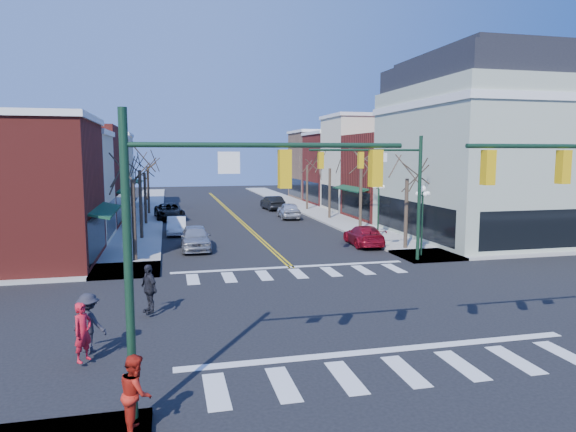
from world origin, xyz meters
TOP-DOWN VIEW (x-y plane):
  - ground at (0.00, 0.00)m, footprint 160.00×160.00m
  - sidewalk_left at (-8.75, 20.00)m, footprint 3.50×70.00m
  - sidewalk_right at (8.75, 20.00)m, footprint 3.50×70.00m
  - bldg_left_stucco_a at (-15.50, 19.50)m, footprint 10.00×7.00m
  - bldg_left_brick_b at (-15.50, 27.50)m, footprint 10.00×9.00m
  - bldg_left_tan at (-15.50, 35.75)m, footprint 10.00×7.50m
  - bldg_left_stucco_b at (-15.50, 43.50)m, footprint 10.00×8.00m
  - bldg_right_brick_a at (15.50, 25.75)m, footprint 10.00×8.50m
  - bldg_right_stucco at (15.50, 33.50)m, footprint 10.00×7.00m
  - bldg_right_brick_b at (15.50, 41.00)m, footprint 10.00×8.00m
  - bldg_right_tan at (15.50, 49.00)m, footprint 10.00×8.00m
  - victorian_corner at (16.50, 14.50)m, footprint 12.25×14.25m
  - traffic_mast_near_left at (-5.55, -7.40)m, footprint 6.60×0.28m
  - traffic_mast_far_right at (5.55, 7.40)m, footprint 6.60×0.28m
  - lamppost_corner at (8.20, 8.50)m, footprint 0.36×0.36m
  - lamppost_midblock at (8.20, 15.00)m, footprint 0.36×0.36m
  - tree_left_a at (-8.40, 11.00)m, footprint 0.24×0.24m
  - tree_left_b at (-8.40, 19.00)m, footprint 0.24×0.24m
  - tree_left_c at (-8.40, 27.00)m, footprint 0.24×0.24m
  - tree_left_d at (-8.40, 35.00)m, footprint 0.24×0.24m
  - tree_right_a at (8.40, 11.00)m, footprint 0.24×0.24m
  - tree_right_b at (8.40, 19.00)m, footprint 0.24×0.24m
  - tree_right_c at (8.40, 27.00)m, footprint 0.24×0.24m
  - tree_right_d at (8.40, 35.00)m, footprint 0.24×0.24m
  - car_left_near at (-4.82, 14.20)m, footprint 1.92×4.68m
  - car_left_mid at (-5.89, 21.08)m, footprint 1.55×4.11m
  - car_left_far at (-6.40, 30.51)m, footprint 2.98×5.62m
  - car_right_near at (6.40, 13.18)m, footprint 2.31×4.85m
  - car_right_mid at (4.80, 28.59)m, footprint 2.14×4.70m
  - car_right_far at (4.80, 36.40)m, footprint 2.02×4.81m
  - pedestrian_red_a at (-9.03, -3.67)m, footprint 0.72×0.77m
  - pedestrian_red_b at (-7.30, -7.98)m, footprint 0.75×0.92m
  - pedestrian_dark_a at (-7.30, 0.69)m, footprint 0.93×1.19m
  - pedestrian_dark_b at (-8.96, -2.95)m, footprint 1.37×1.22m

SIDE VIEW (x-z plane):
  - ground at x=0.00m, z-range 0.00..0.00m
  - sidewalk_left at x=-8.75m, z-range 0.00..0.15m
  - sidewalk_right at x=8.75m, z-range 0.00..0.15m
  - car_left_mid at x=-5.89m, z-range 0.00..1.34m
  - car_right_near at x=6.40m, z-range 0.00..1.37m
  - car_left_far at x=-6.40m, z-range 0.00..1.51m
  - car_right_far at x=4.80m, z-range 0.00..1.54m
  - car_right_mid at x=4.80m, z-range 0.00..1.56m
  - car_left_near at x=-4.82m, z-range 0.00..1.59m
  - pedestrian_red_b at x=-7.30m, z-range 0.15..1.88m
  - pedestrian_red_a at x=-9.03m, z-range 0.15..1.91m
  - pedestrian_dark_b at x=-8.96m, z-range 0.15..1.99m
  - pedestrian_dark_a at x=-7.30m, z-range 0.15..2.03m
  - tree_left_c at x=-8.40m, z-range 0.00..4.55m
  - tree_right_a at x=8.40m, z-range 0.00..4.62m
  - tree_left_a at x=-8.40m, z-range 0.00..4.76m
  - tree_right_c at x=8.40m, z-range 0.00..4.83m
  - tree_left_d at x=-8.40m, z-range 0.00..4.90m
  - tree_right_d at x=8.40m, z-range 0.00..4.97m
  - tree_left_b at x=-8.40m, z-range 0.00..5.04m
  - tree_right_b at x=8.40m, z-range 0.00..5.18m
  - lamppost_corner at x=8.20m, z-range 0.80..5.13m
  - lamppost_midblock at x=8.20m, z-range 0.80..5.13m
  - bldg_left_stucco_a at x=-15.50m, z-range 0.00..7.50m
  - bldg_left_tan at x=-15.50m, z-range 0.00..7.80m
  - bldg_right_brick_a at x=15.50m, z-range 0.00..8.00m
  - bldg_left_stucco_b at x=-15.50m, z-range 0.00..8.20m
  - bldg_left_brick_b at x=-15.50m, z-range 0.00..8.50m
  - bldg_right_brick_b at x=15.50m, z-range 0.00..8.50m
  - bldg_right_tan at x=15.50m, z-range 0.00..9.00m
  - traffic_mast_near_left at x=-5.55m, z-range 1.11..8.31m
  - traffic_mast_far_right at x=5.55m, z-range 1.11..8.31m
  - bldg_right_stucco at x=15.50m, z-range 0.00..10.00m
  - victorian_corner at x=16.50m, z-range 0.01..13.31m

